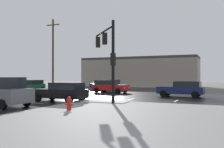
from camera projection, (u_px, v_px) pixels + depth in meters
The scene contains 15 objects.
ground_plane at pixel (74, 97), 24.78m from camera, with size 120.00×120.00×0.00m, color slate.
road_asphalt at pixel (74, 97), 24.78m from camera, with size 44.00×44.00×0.02m, color black.
sidewalk_corner at pixel (180, 133), 9.00m from camera, with size 18.00×18.00×0.14m, color gray.
snow_strip_curbside at pixel (102, 101), 19.12m from camera, with size 4.00×1.60×0.06m, color white.
lane_markings at pixel (77, 99), 23.04m from camera, with size 36.15×36.15×0.01m.
traffic_signal_mast at pixel (108, 50), 19.25m from camera, with size 3.44×3.97×6.05m.
fire_hydrant at pixel (69, 103), 14.43m from camera, with size 0.48×0.26×0.79m.
strip_building_background at pixel (140, 72), 51.23m from camera, with size 23.25×8.00×5.90m.
sedan_blue at pixel (107, 85), 36.10m from camera, with size 4.56×2.08×1.58m.
sedan_green at pixel (30, 86), 32.17m from camera, with size 2.26×4.63×1.58m.
sedan_tan at pixel (5, 85), 34.57m from camera, with size 4.66×2.36×1.58m.
sedan_red at pixel (109, 86), 31.03m from camera, with size 4.68×2.44×1.58m.
sedan_black at pixel (62, 92), 20.21m from camera, with size 4.59×2.15×1.58m.
sedan_navy at pixel (182, 89), 24.84m from camera, with size 4.63×2.26×1.58m.
utility_pole_far at pixel (53, 53), 36.12m from camera, with size 2.20×0.28×10.40m.
Camera 1 is at (13.32, -21.25, 2.14)m, focal length 39.69 mm.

